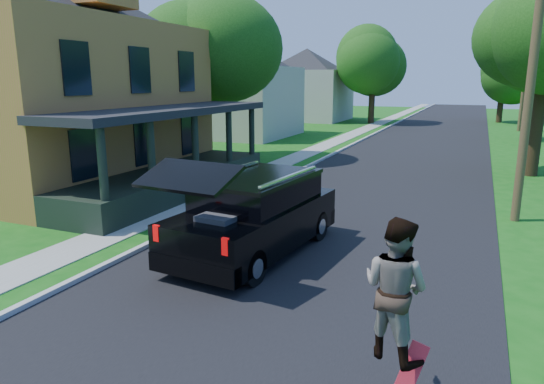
% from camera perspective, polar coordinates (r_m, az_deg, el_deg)
% --- Properties ---
extents(ground, '(140.00, 140.00, 0.00)m').
position_cam_1_polar(ground, '(9.95, 1.72, -11.05)').
color(ground, '#115611').
rests_on(ground, ground).
extents(street, '(8.00, 120.00, 0.02)m').
position_cam_1_polar(street, '(28.94, 16.39, 4.44)').
color(street, black).
rests_on(street, ground).
extents(curb, '(0.15, 120.00, 0.12)m').
position_cam_1_polar(curb, '(29.67, 8.59, 5.02)').
color(curb, '#AEAFA9').
rests_on(curb, ground).
extents(sidewalk, '(1.30, 120.00, 0.03)m').
position_cam_1_polar(sidewalk, '(30.09, 5.72, 5.22)').
color(sidewalk, gray).
rests_on(sidewalk, ground).
extents(front_walk, '(6.50, 1.20, 0.03)m').
position_cam_1_polar(front_walk, '(19.73, -17.98, 0.52)').
color(front_walk, gray).
rests_on(front_walk, ground).
extents(main_house, '(15.56, 15.56, 10.10)m').
position_cam_1_polar(main_house, '(21.65, -25.77, 14.07)').
color(main_house, '#B56735').
rests_on(main_house, ground).
extents(neighbor_house_mid, '(12.78, 12.78, 8.30)m').
position_cam_1_polar(neighbor_house_mid, '(36.55, -4.37, 13.20)').
color(neighbor_house_mid, '#BBB8A5').
rests_on(neighbor_house_mid, ground).
extents(neighbor_house_far, '(12.78, 12.78, 8.30)m').
position_cam_1_polar(neighbor_house_far, '(51.29, 4.10, 13.14)').
color(neighbor_house_far, '#BBB8A5').
rests_on(neighbor_house_far, ground).
extents(black_suv, '(2.56, 5.57, 2.52)m').
position_cam_1_polar(black_suv, '(11.44, -2.04, -2.68)').
color(black_suv, black).
rests_on(black_suv, ground).
extents(skateboarder, '(1.11, 1.01, 1.85)m').
position_cam_1_polar(skateboarder, '(6.38, 14.29, -10.95)').
color(skateboarder, black).
rests_on(skateboarder, ground).
extents(skateboard, '(0.46, 0.28, 0.87)m').
position_cam_1_polar(skateboard, '(6.73, 15.75, -20.20)').
color(skateboard, red).
rests_on(skateboard, ground).
extents(tree_left_mid, '(7.14, 7.31, 8.94)m').
position_cam_1_polar(tree_left_mid, '(25.31, -7.98, 16.98)').
color(tree_left_mid, black).
rests_on(tree_left_mid, ground).
extents(tree_left_far, '(6.67, 6.44, 9.17)m').
position_cam_1_polar(tree_left_far, '(48.14, 11.82, 15.04)').
color(tree_left_far, black).
rests_on(tree_left_far, ground).
extents(tree_right_far, '(5.48, 5.34, 8.22)m').
position_cam_1_polar(tree_right_far, '(52.89, 25.62, 13.11)').
color(tree_right_far, black).
rests_on(tree_right_far, ground).
extents(utility_pole_near, '(1.47, 0.62, 9.02)m').
position_cam_1_polar(utility_pole_near, '(15.56, 28.41, 13.68)').
color(utility_pole_near, '#4C3923').
rests_on(utility_pole_near, ground).
extents(utility_pole_far, '(1.65, 0.58, 9.46)m').
position_cam_1_polar(utility_pole_far, '(44.47, 27.68, 12.64)').
color(utility_pole_far, '#4C3923').
rests_on(utility_pole_far, ground).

